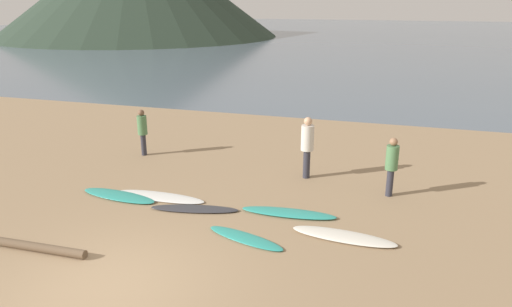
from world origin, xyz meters
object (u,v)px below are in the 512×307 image
object	(u,v)px
surfboard_1	(160,197)
driftwood_log	(41,248)
surfboard_3	(245,238)
person_2	(392,162)
person_0	(142,129)
surfboard_0	(119,196)
surfboard_5	(344,236)
surfboard_4	(289,213)
surfboard_2	(194,209)
person_1	(307,143)

from	to	relation	value
surfboard_1	driftwood_log	size ratio (longest dim) A/B	1.19
surfboard_3	person_2	size ratio (longest dim) A/B	1.20
driftwood_log	person_0	bearing A→B (deg)	100.43
surfboard_0	person_0	world-z (taller)	person_0
surfboard_5	person_0	xyz separation A→B (m)	(-7.06, 3.87, 0.86)
surfboard_4	surfboard_2	bearing A→B (deg)	-172.64
surfboard_5	person_0	bearing A→B (deg)	155.96
person_0	surfboard_4	bearing A→B (deg)	-40.05
person_2	person_1	bearing A→B (deg)	82.59
person_1	person_2	bearing A→B (deg)	1.48
person_0	person_1	xyz separation A→B (m)	(5.58, -0.49, 0.16)
surfboard_2	surfboard_3	distance (m)	1.97
surfboard_4	person_0	world-z (taller)	person_0
surfboard_0	surfboard_3	bearing A→B (deg)	-10.39
surfboard_2	driftwood_log	world-z (taller)	driftwood_log
surfboard_0	surfboard_5	xyz separation A→B (m)	(5.94, -0.55, 0.01)
surfboard_0	surfboard_4	xyz separation A→B (m)	(4.52, 0.26, 0.01)
person_2	surfboard_1	bearing A→B (deg)	116.72
surfboard_5	surfboard_2	bearing A→B (deg)	178.72
surfboard_1	person_1	distance (m)	4.37
surfboard_3	person_1	distance (m)	4.21
surfboard_4	person_1	distance (m)	2.77
person_0	person_1	bearing A→B (deg)	-16.62
surfboard_1	person_0	world-z (taller)	person_0
surfboard_4	person_2	distance (m)	3.10
surfboard_1	surfboard_3	world-z (taller)	surfboard_3
surfboard_1	surfboard_5	bearing A→B (deg)	-9.02
person_0	person_2	xyz separation A→B (m)	(7.93, -1.17, 0.03)
surfboard_1	person_0	size ratio (longest dim) A/B	1.62
surfboard_1	surfboard_0	bearing A→B (deg)	-164.69
surfboard_1	surfboard_4	size ratio (longest dim) A/B	1.08
surfboard_0	surfboard_2	size ratio (longest dim) A/B	1.02
surfboard_1	surfboard_5	world-z (taller)	surfboard_5
surfboard_3	person_1	world-z (taller)	person_1
surfboard_0	surfboard_1	world-z (taller)	surfboard_0
surfboard_5	driftwood_log	world-z (taller)	driftwood_log
person_0	person_2	distance (m)	8.01
person_0	surfboard_3	bearing A→B (deg)	-53.64
surfboard_4	person_2	bearing A→B (deg)	36.57
surfboard_3	person_0	bearing A→B (deg)	155.20
surfboard_5	person_2	world-z (taller)	person_2
surfboard_0	person_2	distance (m)	7.20
surfboard_5	person_1	world-z (taller)	person_1
surfboard_5	person_2	bearing A→B (deg)	76.92
surfboard_0	surfboard_2	bearing A→B (deg)	2.74
driftwood_log	surfboard_3	bearing A→B (deg)	23.97
surfboard_1	person_1	bearing A→B (deg)	37.57
surfboard_3	surfboard_5	world-z (taller)	surfboard_5
surfboard_2	person_1	bearing A→B (deg)	41.79
surfboard_1	surfboard_3	xyz separation A→B (m)	(2.84, -1.49, 0.00)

